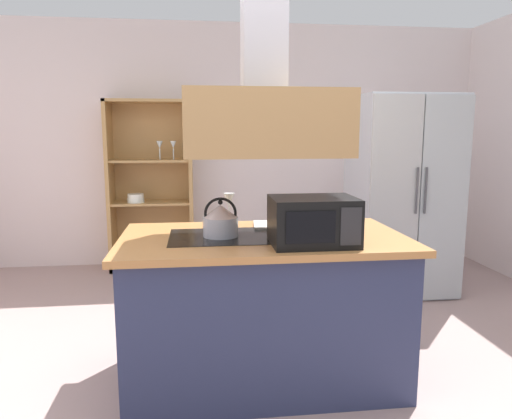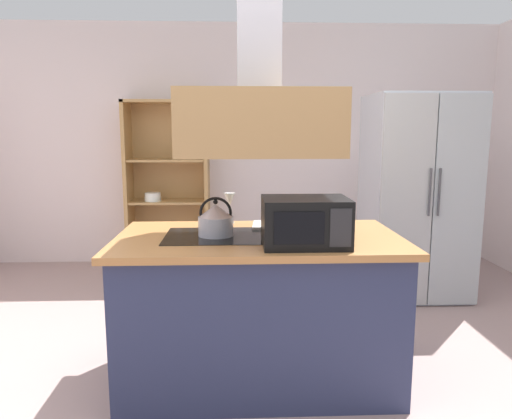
{
  "view_description": "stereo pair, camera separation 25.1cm",
  "coord_description": "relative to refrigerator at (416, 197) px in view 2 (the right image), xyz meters",
  "views": [
    {
      "loc": [
        -0.29,
        -2.56,
        1.51
      ],
      "look_at": [
        0.1,
        0.54,
        1.0
      ],
      "focal_mm": 33.61,
      "sensor_mm": 36.0,
      "label": 1
    },
    {
      "loc": [
        -0.04,
        -2.58,
        1.51
      ],
      "look_at": [
        0.1,
        0.54,
        1.0
      ],
      "focal_mm": 33.61,
      "sensor_mm": 36.0,
      "label": 2
    }
  ],
  "objects": [
    {
      "name": "ground_plane",
      "position": [
        -1.62,
        -1.69,
        -0.92
      ],
      "size": [
        7.8,
        7.8,
        0.0
      ],
      "primitive_type": "plane",
      "color": "#A78C87"
    },
    {
      "name": "wall_back",
      "position": [
        -1.62,
        1.31,
        0.43
      ],
      "size": [
        6.0,
        0.12,
        2.7
      ],
      "primitive_type": "cube",
      "color": "silver",
      "rests_on": "ground"
    },
    {
      "name": "kitchen_island",
      "position": [
        -1.52,
        -1.5,
        -0.47
      ],
      "size": [
        1.68,
        0.96,
        0.9
      ],
      "color": "navy",
      "rests_on": "ground"
    },
    {
      "name": "range_hood",
      "position": [
        -1.52,
        -1.5,
        0.77
      ],
      "size": [
        0.9,
        0.7,
        1.33
      ],
      "color": "#B08450"
    },
    {
      "name": "refrigerator",
      "position": [
        0.0,
        0.0,
        0.0
      ],
      "size": [
        0.9,
        0.77,
        1.84
      ],
      "color": "#B6BDC7",
      "rests_on": "ground"
    },
    {
      "name": "dish_cabinet",
      "position": [
        -2.41,
        1.09,
        -0.1
      ],
      "size": [
        0.91,
        0.4,
        1.84
      ],
      "color": "tan",
      "rests_on": "ground"
    },
    {
      "name": "kettle",
      "position": [
        -1.77,
        -1.5,
        0.08
      ],
      "size": [
        0.21,
        0.21,
        0.23
      ],
      "color": "#ADB1C2",
      "rests_on": "kitchen_island"
    },
    {
      "name": "cutting_board",
      "position": [
        -1.37,
        -1.23,
        -0.01
      ],
      "size": [
        0.36,
        0.27,
        0.02
      ],
      "primitive_type": "cube",
      "rotation": [
        0.0,
        0.0,
        -0.1
      ],
      "color": "white",
      "rests_on": "kitchen_island"
    },
    {
      "name": "microwave",
      "position": [
        -1.28,
        -1.75,
        0.11
      ],
      "size": [
        0.46,
        0.35,
        0.26
      ],
      "color": "black",
      "rests_on": "kitchen_island"
    },
    {
      "name": "wine_glass_on_counter",
      "position": [
        -1.7,
        -1.1,
        0.13
      ],
      "size": [
        0.08,
        0.08,
        0.21
      ],
      "color": "silver",
      "rests_on": "kitchen_island"
    }
  ]
}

